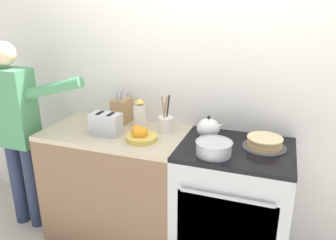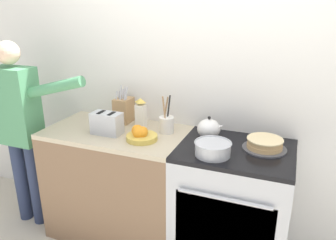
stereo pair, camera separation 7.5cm
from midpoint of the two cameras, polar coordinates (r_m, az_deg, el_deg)
wall_back at (r=2.48m, az=8.49°, el=7.30°), size 8.00×0.04×2.60m
counter_cabinet at (r=2.72m, az=-7.77°, el=-10.75°), size 1.07×0.62×0.91m
stove_range at (r=2.46m, az=11.90°, el=-14.58°), size 0.76×0.65×0.91m
layer_cake at (r=2.27m, az=17.40°, el=-4.05°), size 0.29×0.29×0.08m
tea_kettle at (r=2.35m, az=8.05°, el=-1.54°), size 0.20×0.16×0.16m
mixing_bowl at (r=2.10m, az=8.82°, el=-4.94°), size 0.24×0.24×0.09m
knife_block at (r=2.67m, az=-6.92°, el=1.79°), size 0.12×0.15×0.29m
utensil_crock at (r=2.43m, az=0.61°, el=-0.70°), size 0.11×0.11×0.29m
fruit_bowl at (r=2.32m, az=-3.87°, el=-2.47°), size 0.22×0.22×0.10m
toaster at (r=2.44m, az=-9.74°, el=-0.58°), size 0.24×0.13×0.16m
milk_carton at (r=2.51m, az=-3.89°, el=1.03°), size 0.07×0.07×0.24m
person_baker at (r=2.87m, az=-23.77°, el=-0.21°), size 0.91×0.20×1.56m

